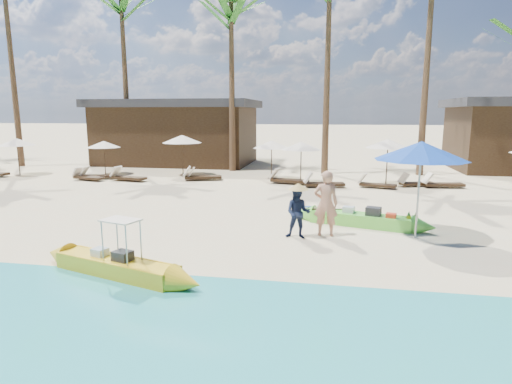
% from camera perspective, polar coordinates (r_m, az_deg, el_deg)
% --- Properties ---
extents(ground, '(240.00, 240.00, 0.00)m').
position_cam_1_polar(ground, '(11.63, -3.08, -6.76)').
color(ground, beige).
rests_on(ground, ground).
extents(wet_sand_strip, '(240.00, 4.50, 0.01)m').
position_cam_1_polar(wet_sand_strip, '(7.22, -12.62, -18.25)').
color(wet_sand_strip, tan).
rests_on(wet_sand_strip, ground).
extents(green_canoe, '(4.79, 1.68, 0.62)m').
position_cam_1_polar(green_canoe, '(13.66, 13.74, -3.52)').
color(green_canoe, '#64D942').
rests_on(green_canoe, ground).
extents(yellow_canoe, '(4.72, 1.74, 1.26)m').
position_cam_1_polar(yellow_canoe, '(9.80, -18.09, -9.36)').
color(yellow_canoe, yellow).
rests_on(yellow_canoe, ground).
extents(tourist, '(0.70, 0.47, 1.87)m').
position_cam_1_polar(tourist, '(12.20, 9.30, -1.52)').
color(tourist, tan).
rests_on(tourist, ground).
extents(vendor_green, '(0.73, 0.58, 1.43)m').
position_cam_1_polar(vendor_green, '(11.93, 5.62, -2.79)').
color(vendor_green, '#16203E').
rests_on(vendor_green, ground).
extents(blue_umbrella, '(2.50, 2.50, 2.69)m').
position_cam_1_polar(blue_umbrella, '(12.48, 21.17, 5.14)').
color(blue_umbrella, '#99999E').
rests_on(blue_umbrella, ground).
extents(resort_parasol_2, '(1.99, 1.99, 2.05)m').
position_cam_1_polar(resort_parasol_2, '(27.46, -29.28, 5.84)').
color(resort_parasol_2, '#332415').
rests_on(resort_parasol_2, ground).
extents(resort_parasol_3, '(1.85, 1.85, 1.90)m').
position_cam_1_polar(resort_parasol_3, '(25.62, -19.64, 6.02)').
color(resort_parasol_3, '#332415').
rests_on(resort_parasol_3, ground).
extents(lounger_3_left, '(1.83, 0.96, 0.60)m').
position_cam_1_polar(lounger_3_left, '(23.85, -21.64, 1.93)').
color(lounger_3_left, '#332415').
rests_on(lounger_3_left, ground).
extents(lounger_3_right, '(1.85, 0.82, 0.61)m').
position_cam_1_polar(lounger_3_right, '(24.16, -20.48, 2.12)').
color(lounger_3_right, '#332415').
rests_on(lounger_3_right, ground).
extents(resort_parasol_4, '(2.18, 2.18, 2.25)m').
position_cam_1_polar(resort_parasol_4, '(24.16, -9.84, 6.97)').
color(resort_parasol_4, '#332415').
rests_on(resort_parasol_4, ground).
extents(lounger_4_left, '(1.97, 0.91, 0.65)m').
position_cam_1_polar(lounger_4_left, '(22.97, -16.86, 1.96)').
color(lounger_4_left, '#332415').
rests_on(lounger_4_left, ground).
extents(lounger_4_right, '(2.03, 1.17, 0.66)m').
position_cam_1_polar(lounger_4_right, '(22.35, -7.47, 2.11)').
color(lounger_4_right, '#332415').
rests_on(lounger_4_right, ground).
extents(resort_parasol_5, '(1.97, 1.97, 2.03)m').
position_cam_1_polar(resort_parasol_5, '(22.44, 2.08, 6.36)').
color(resort_parasol_5, '#332415').
rests_on(resort_parasol_5, ground).
extents(lounger_5_left, '(1.83, 0.95, 0.59)m').
position_cam_1_polar(lounger_5_left, '(22.42, -7.07, 2.09)').
color(lounger_5_left, '#332415').
rests_on(lounger_5_left, ground).
extents(resort_parasol_6, '(1.99, 1.99, 2.05)m').
position_cam_1_polar(resort_parasol_6, '(21.27, 6.05, 6.14)').
color(resort_parasol_6, '#332415').
rests_on(resort_parasol_6, ground).
extents(lounger_6_left, '(2.01, 0.98, 0.66)m').
position_cam_1_polar(lounger_6_left, '(21.14, 4.14, 1.69)').
color(lounger_6_left, '#332415').
rests_on(lounger_6_left, ground).
extents(lounger_6_right, '(1.98, 0.91, 0.65)m').
position_cam_1_polar(lounger_6_right, '(20.29, 8.77, 1.21)').
color(lounger_6_right, '#332415').
rests_on(lounger_6_right, ground).
extents(resort_parasol_7, '(2.16, 2.16, 2.23)m').
position_cam_1_polar(resort_parasol_7, '(21.55, 17.20, 6.20)').
color(resort_parasol_7, '#332415').
rests_on(resort_parasol_7, ground).
extents(lounger_7_left, '(1.80, 0.99, 0.58)m').
position_cam_1_polar(lounger_7_left, '(20.68, 15.59, 1.06)').
color(lounger_7_left, '#332415').
rests_on(lounger_7_left, ground).
extents(lounger_7_right, '(1.78, 1.05, 0.58)m').
position_cam_1_polar(lounger_7_right, '(21.65, 20.41, 1.19)').
color(lounger_7_right, '#332415').
rests_on(lounger_7_right, ground).
extents(lounger_8_left, '(1.93, 0.82, 0.64)m').
position_cam_1_polar(lounger_8_left, '(21.73, 23.43, 1.07)').
color(lounger_8_left, '#332415').
rests_on(lounger_8_left, ground).
extents(palm_2, '(2.08, 2.08, 11.33)m').
position_cam_1_polar(palm_2, '(29.53, -17.45, 21.24)').
color(palm_2, brown).
rests_on(palm_2, ground).
extents(palm_3, '(2.08, 2.08, 10.52)m').
position_cam_1_polar(palm_3, '(26.28, -3.33, 21.74)').
color(palm_3, brown).
rests_on(palm_3, ground).
extents(palm_4, '(2.08, 2.08, 11.70)m').
position_cam_1_polar(palm_4, '(25.54, 9.76, 23.95)').
color(palm_4, brown).
rests_on(palm_4, ground).
extents(pavilion_west, '(10.80, 6.60, 4.30)m').
position_cam_1_polar(pavilion_west, '(30.24, -10.42, 7.95)').
color(pavilion_west, '#332415').
rests_on(pavilion_west, ground).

